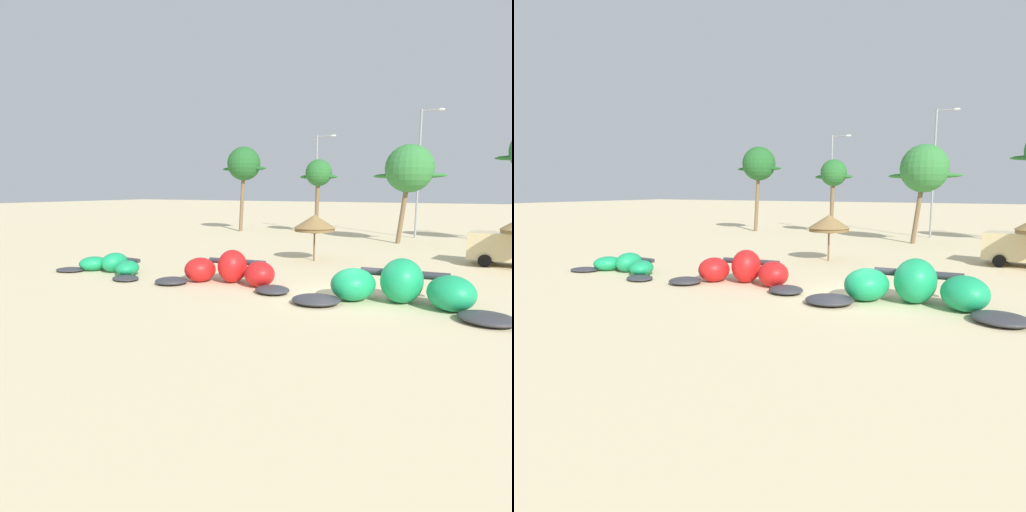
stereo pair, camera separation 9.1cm
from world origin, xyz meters
The scene contains 10 objects.
ground_plane centered at (0.00, 0.00, 0.00)m, with size 260.00×260.00×0.00m, color beige.
kite_far_left centered at (-11.95, -0.74, 0.38)m, with size 5.89×2.86×0.99m.
kite_left centered at (-5.20, -0.15, 0.58)m, with size 6.58×3.35×1.50m.
kite_left_of_center centered at (2.21, -0.29, 0.64)m, with size 7.83×3.75×1.68m.
beach_umbrella_near_van centered at (-4.19, 7.79, 2.25)m, with size 2.47×2.47×2.74m.
palm_leftmost centered at (-17.08, 21.88, 6.66)m, with size 4.97×3.32×8.41m.
palm_left centered at (-9.58, 22.85, 5.61)m, with size 3.72×2.48×7.00m.
palm_left_of_gap centered at (-0.83, 18.99, 5.74)m, with size 5.49×3.66×7.63m.
lamppost_west centered at (-10.40, 24.90, 5.29)m, with size 2.00×0.24×9.45m.
lamppost_west_center centered at (-0.74, 23.88, 6.03)m, with size 1.93×0.24×10.93m.
Camera 1 is at (4.98, -16.51, 4.20)m, focal length 30.71 mm.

